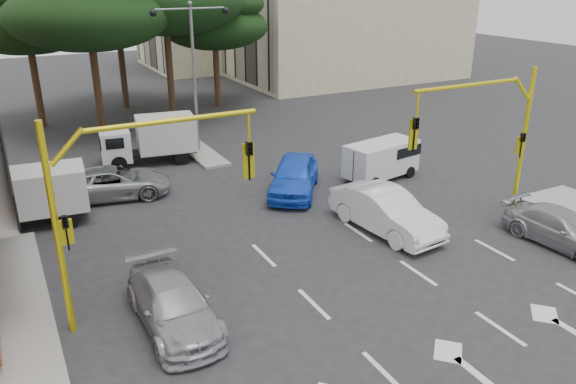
{
  "coord_description": "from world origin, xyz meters",
  "views": [
    {
      "loc": [
        -9.41,
        -12.41,
        9.35
      ],
      "look_at": [
        -0.3,
        4.89,
        1.6
      ],
      "focal_mm": 35.0,
      "sensor_mm": 36.0,
      "label": 1
    }
  ],
  "objects_px": {
    "car_silver_parked": "(563,229)",
    "box_truck_b": "(149,140)",
    "signal_mast_left": "(123,190)",
    "car_silver_cross_a": "(113,183)",
    "box_truck_a": "(27,199)",
    "street_lamp_center": "(193,52)",
    "van_white": "(381,160)",
    "car_blue_compact": "(294,175)",
    "car_white_hatch": "(386,211)",
    "car_silver_wagon": "(173,304)",
    "signal_mast_right": "(493,128)"
  },
  "relations": [
    {
      "from": "street_lamp_center",
      "to": "box_truck_b",
      "type": "bearing_deg",
      "value": -169.79
    },
    {
      "from": "car_silver_cross_a",
      "to": "box_truck_a",
      "type": "bearing_deg",
      "value": 123.43
    },
    {
      "from": "signal_mast_left",
      "to": "car_white_hatch",
      "type": "height_order",
      "value": "signal_mast_left"
    },
    {
      "from": "car_blue_compact",
      "to": "car_silver_cross_a",
      "type": "bearing_deg",
      "value": -168.1
    },
    {
      "from": "van_white",
      "to": "car_silver_cross_a",
      "type": "bearing_deg",
      "value": -116.82
    },
    {
      "from": "signal_mast_right",
      "to": "box_truck_a",
      "type": "xyz_separation_m",
      "value": [
        -15.8,
        8.01,
        -2.76
      ]
    },
    {
      "from": "box_truck_a",
      "to": "van_white",
      "type": "bearing_deg",
      "value": -92.44
    },
    {
      "from": "signal_mast_right",
      "to": "car_blue_compact",
      "type": "relative_size",
      "value": 1.26
    },
    {
      "from": "car_white_hatch",
      "to": "car_silver_cross_a",
      "type": "relative_size",
      "value": 1.0
    },
    {
      "from": "car_white_hatch",
      "to": "box_truck_a",
      "type": "height_order",
      "value": "box_truck_a"
    },
    {
      "from": "car_white_hatch",
      "to": "car_silver_cross_a",
      "type": "bearing_deg",
      "value": 129.22
    },
    {
      "from": "signal_mast_right",
      "to": "street_lamp_center",
      "type": "height_order",
      "value": "street_lamp_center"
    },
    {
      "from": "car_white_hatch",
      "to": "car_silver_parked",
      "type": "xyz_separation_m",
      "value": [
        4.96,
        -3.96,
        -0.18
      ]
    },
    {
      "from": "car_silver_wagon",
      "to": "car_silver_parked",
      "type": "distance_m",
      "value": 14.08
    },
    {
      "from": "signal_mast_right",
      "to": "car_blue_compact",
      "type": "height_order",
      "value": "signal_mast_right"
    },
    {
      "from": "signal_mast_left",
      "to": "car_blue_compact",
      "type": "distance_m",
      "value": 11.11
    },
    {
      "from": "car_silver_cross_a",
      "to": "box_truck_b",
      "type": "bearing_deg",
      "value": -23.71
    },
    {
      "from": "signal_mast_left",
      "to": "box_truck_b",
      "type": "xyz_separation_m",
      "value": [
        4.03,
        13.51,
        -2.69
      ]
    },
    {
      "from": "signal_mast_right",
      "to": "signal_mast_left",
      "type": "distance_m",
      "value": 13.61
    },
    {
      "from": "car_blue_compact",
      "to": "box_truck_a",
      "type": "distance_m",
      "value": 10.95
    },
    {
      "from": "car_silver_cross_a",
      "to": "signal_mast_left",
      "type": "bearing_deg",
      "value": -177.58
    },
    {
      "from": "car_white_hatch",
      "to": "box_truck_b",
      "type": "relative_size",
      "value": 1.02
    },
    {
      "from": "signal_mast_right",
      "to": "box_truck_b",
      "type": "xyz_separation_m",
      "value": [
        -9.58,
        13.51,
        -2.69
      ]
    },
    {
      "from": "signal_mast_right",
      "to": "box_truck_b",
      "type": "distance_m",
      "value": 16.78
    },
    {
      "from": "signal_mast_left",
      "to": "car_silver_parked",
      "type": "distance_m",
      "value": 15.37
    },
    {
      "from": "car_silver_cross_a",
      "to": "car_white_hatch",
      "type": "bearing_deg",
      "value": -124.12
    },
    {
      "from": "signal_mast_left",
      "to": "street_lamp_center",
      "type": "bearing_deg",
      "value": 64.09
    },
    {
      "from": "car_white_hatch",
      "to": "box_truck_a",
      "type": "distance_m",
      "value": 13.81
    },
    {
      "from": "signal_mast_right",
      "to": "car_silver_wagon",
      "type": "height_order",
      "value": "signal_mast_right"
    },
    {
      "from": "car_blue_compact",
      "to": "box_truck_b",
      "type": "distance_m",
      "value": 8.54
    },
    {
      "from": "street_lamp_center",
      "to": "van_white",
      "type": "relative_size",
      "value": 2.12
    },
    {
      "from": "street_lamp_center",
      "to": "car_blue_compact",
      "type": "distance_m",
      "value": 9.16
    },
    {
      "from": "car_white_hatch",
      "to": "car_silver_wagon",
      "type": "relative_size",
      "value": 1.08
    },
    {
      "from": "signal_mast_left",
      "to": "car_silver_wagon",
      "type": "xyz_separation_m",
      "value": [
        0.8,
        -1.03,
        -3.22
      ]
    },
    {
      "from": "box_truck_b",
      "to": "car_blue_compact",
      "type": "bearing_deg",
      "value": -139.2
    },
    {
      "from": "car_silver_parked",
      "to": "box_truck_b",
      "type": "distance_m",
      "value": 19.52
    },
    {
      "from": "car_silver_cross_a",
      "to": "van_white",
      "type": "height_order",
      "value": "van_white"
    },
    {
      "from": "signal_mast_left",
      "to": "car_silver_wagon",
      "type": "relative_size",
      "value": 1.31
    },
    {
      "from": "signal_mast_right",
      "to": "car_silver_wagon",
      "type": "bearing_deg",
      "value": -175.39
    },
    {
      "from": "car_silver_wagon",
      "to": "car_white_hatch",
      "type": "bearing_deg",
      "value": 13.39
    },
    {
      "from": "car_silver_wagon",
      "to": "car_blue_compact",
      "type": "bearing_deg",
      "value": 42.78
    },
    {
      "from": "box_truck_a",
      "to": "box_truck_b",
      "type": "distance_m",
      "value": 8.31
    },
    {
      "from": "van_white",
      "to": "signal_mast_left",
      "type": "bearing_deg",
      "value": -75.72
    },
    {
      "from": "signal_mast_left",
      "to": "van_white",
      "type": "xyz_separation_m",
      "value": [
        13.14,
        5.98,
        -2.97
      ]
    },
    {
      "from": "signal_mast_left",
      "to": "car_silver_parked",
      "type": "bearing_deg",
      "value": -10.66
    },
    {
      "from": "street_lamp_center",
      "to": "car_white_hatch",
      "type": "distance_m",
      "value": 13.96
    },
    {
      "from": "street_lamp_center",
      "to": "car_white_hatch",
      "type": "relative_size",
      "value": 1.58
    },
    {
      "from": "box_truck_a",
      "to": "signal_mast_right",
      "type": "bearing_deg",
      "value": -111.77
    },
    {
      "from": "car_white_hatch",
      "to": "street_lamp_center",
      "type": "bearing_deg",
      "value": 96.86
    },
    {
      "from": "signal_mast_right",
      "to": "car_blue_compact",
      "type": "bearing_deg",
      "value": 128.37
    }
  ]
}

